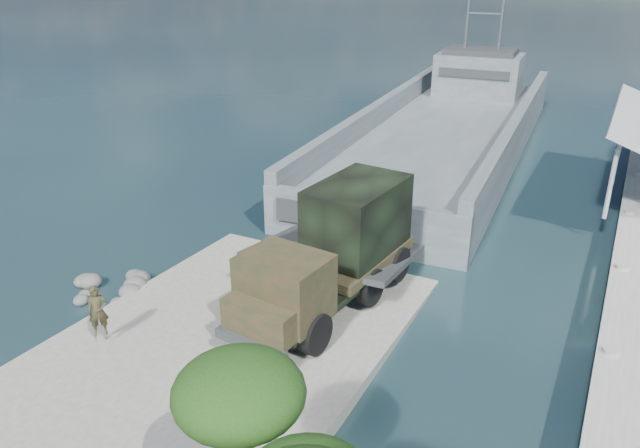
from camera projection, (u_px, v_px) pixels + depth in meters
The scene contains 6 objects.
ground at pixel (218, 356), 20.44m from camera, with size 1400.00×1400.00×0.00m, color #162C34.
boat_ramp at pixel (199, 366), 19.52m from camera, with size 10.00×18.00×0.50m, color gray.
shoreline_rocks at pixel (90, 304), 23.42m from camera, with size 3.20×5.60×0.90m, color #51514F, non-canonical shape.
landing_craft at pixel (444, 141), 40.22m from camera, with size 11.25×37.52×11.02m.
military_truck at pixel (335, 250), 21.97m from camera, with size 3.65×8.98×4.05m.
soldier at pixel (100, 321), 19.83m from camera, with size 0.63×0.41×1.73m, color #22301A.
Camera 1 is at (10.65, -13.62, 12.19)m, focal length 35.00 mm.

